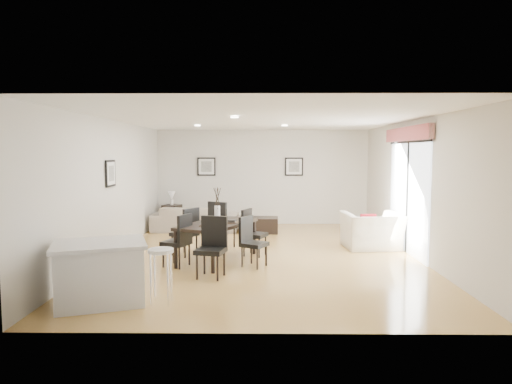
{
  "coord_description": "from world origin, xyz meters",
  "views": [
    {
      "loc": [
        -0.03,
        -9.03,
        2.06
      ],
      "look_at": [
        -0.14,
        0.4,
        1.24
      ],
      "focal_mm": 32.0,
      "sensor_mm": 36.0,
      "label": 1
    }
  ],
  "objects_px": {
    "dining_chair_foot": "(220,222)",
    "side_table": "(172,215)",
    "sofa": "(195,219)",
    "dining_chair_enear": "(251,238)",
    "kitchen_island": "(100,272)",
    "bar_stool": "(161,257)",
    "dining_chair_efar": "(251,230)",
    "dining_chair_head": "(212,243)",
    "coffee_table": "(259,225)",
    "dining_table": "(217,226)",
    "dining_chair_wfar": "(187,229)",
    "armchair": "(372,231)",
    "dining_chair_wnear": "(180,237)"
  },
  "relations": [
    {
      "from": "dining_chair_foot",
      "to": "side_table",
      "type": "relative_size",
      "value": 1.74
    },
    {
      "from": "sofa",
      "to": "dining_chair_enear",
      "type": "height_order",
      "value": "dining_chair_enear"
    },
    {
      "from": "sofa",
      "to": "kitchen_island",
      "type": "relative_size",
      "value": 1.55
    },
    {
      "from": "sofa",
      "to": "bar_stool",
      "type": "distance_m",
      "value": 5.77
    },
    {
      "from": "side_table",
      "to": "dining_chair_efar",
      "type": "bearing_deg",
      "value": -57.99
    },
    {
      "from": "sofa",
      "to": "dining_chair_efar",
      "type": "bearing_deg",
      "value": 120.14
    },
    {
      "from": "dining_chair_head",
      "to": "coffee_table",
      "type": "distance_m",
      "value": 4.24
    },
    {
      "from": "dining_table",
      "to": "dining_chair_head",
      "type": "xyz_separation_m",
      "value": [
        0.02,
        -1.09,
        -0.1
      ]
    },
    {
      "from": "coffee_table",
      "to": "bar_stool",
      "type": "distance_m",
      "value": 5.7
    },
    {
      "from": "dining_chair_wfar",
      "to": "dining_chair_foot",
      "type": "xyz_separation_m",
      "value": [
        0.59,
        0.7,
        0.03
      ]
    },
    {
      "from": "side_table",
      "to": "dining_chair_wfar",
      "type": "bearing_deg",
      "value": -74.47
    },
    {
      "from": "kitchen_island",
      "to": "bar_stool",
      "type": "relative_size",
      "value": 1.91
    },
    {
      "from": "sofa",
      "to": "bar_stool",
      "type": "height_order",
      "value": "bar_stool"
    },
    {
      "from": "dining_chair_enear",
      "to": "coffee_table",
      "type": "bearing_deg",
      "value": 28.45
    },
    {
      "from": "dining_table",
      "to": "coffee_table",
      "type": "relative_size",
      "value": 2.01
    },
    {
      "from": "armchair",
      "to": "dining_chair_wfar",
      "type": "distance_m",
      "value": 3.91
    },
    {
      "from": "armchair",
      "to": "dining_chair_foot",
      "type": "relative_size",
      "value": 1.16
    },
    {
      "from": "armchair",
      "to": "bar_stool",
      "type": "bearing_deg",
      "value": 39.06
    },
    {
      "from": "side_table",
      "to": "bar_stool",
      "type": "height_order",
      "value": "bar_stool"
    },
    {
      "from": "dining_chair_wfar",
      "to": "kitchen_island",
      "type": "height_order",
      "value": "dining_chair_wfar"
    },
    {
      "from": "dining_chair_wnear",
      "to": "dining_chair_enear",
      "type": "xyz_separation_m",
      "value": [
        1.27,
        0.07,
        -0.03
      ]
    },
    {
      "from": "sofa",
      "to": "dining_chair_wfar",
      "type": "relative_size",
      "value": 2.32
    },
    {
      "from": "dining_chair_foot",
      "to": "dining_chair_enear",
      "type": "bearing_deg",
      "value": 144.07
    },
    {
      "from": "armchair",
      "to": "bar_stool",
      "type": "distance_m",
      "value": 5.2
    },
    {
      "from": "dining_chair_foot",
      "to": "dining_chair_wnear",
      "type": "bearing_deg",
      "value": 99.21
    },
    {
      "from": "dining_chair_wfar",
      "to": "dining_chair_foot",
      "type": "relative_size",
      "value": 0.95
    },
    {
      "from": "dining_chair_wnear",
      "to": "kitchen_island",
      "type": "relative_size",
      "value": 0.66
    },
    {
      "from": "dining_chair_efar",
      "to": "coffee_table",
      "type": "relative_size",
      "value": 0.95
    },
    {
      "from": "dining_chair_enear",
      "to": "dining_chair_wfar",
      "type": "bearing_deg",
      "value": 88.63
    },
    {
      "from": "dining_chair_head",
      "to": "kitchen_island",
      "type": "height_order",
      "value": "dining_chair_head"
    },
    {
      "from": "kitchen_island",
      "to": "dining_chair_efar",
      "type": "bearing_deg",
      "value": 36.71
    },
    {
      "from": "dining_chair_wnear",
      "to": "dining_chair_head",
      "type": "relative_size",
      "value": 0.96
    },
    {
      "from": "dining_table",
      "to": "dining_chair_head",
      "type": "bearing_deg",
      "value": -64.6
    },
    {
      "from": "dining_chair_head",
      "to": "dining_chair_foot",
      "type": "bearing_deg",
      "value": 104.46
    },
    {
      "from": "coffee_table",
      "to": "dining_chair_enear",
      "type": "bearing_deg",
      "value": -90.24
    },
    {
      "from": "dining_chair_enear",
      "to": "kitchen_island",
      "type": "distance_m",
      "value": 2.88
    },
    {
      "from": "dining_chair_foot",
      "to": "bar_stool",
      "type": "distance_m",
      "value": 3.6
    },
    {
      "from": "dining_chair_wfar",
      "to": "side_table",
      "type": "relative_size",
      "value": 1.65
    },
    {
      "from": "dining_chair_efar",
      "to": "sofa",
      "type": "bearing_deg",
      "value": 51.54
    },
    {
      "from": "coffee_table",
      "to": "kitchen_island",
      "type": "height_order",
      "value": "kitchen_island"
    },
    {
      "from": "dining_table",
      "to": "dining_chair_enear",
      "type": "distance_m",
      "value": 0.77
    },
    {
      "from": "dining_chair_foot",
      "to": "kitchen_island",
      "type": "distance_m",
      "value": 3.8
    },
    {
      "from": "dining_chair_efar",
      "to": "dining_chair_head",
      "type": "relative_size",
      "value": 0.93
    },
    {
      "from": "dining_chair_wnear",
      "to": "dining_chair_head",
      "type": "xyz_separation_m",
      "value": [
        0.65,
        -0.62,
        0.02
      ]
    },
    {
      "from": "dining_chair_efar",
      "to": "bar_stool",
      "type": "distance_m",
      "value": 3.16
    },
    {
      "from": "dining_chair_wnear",
      "to": "bar_stool",
      "type": "xyz_separation_m",
      "value": [
        0.1,
        -2.0,
        0.11
      ]
    },
    {
      "from": "sofa",
      "to": "bar_stool",
      "type": "relative_size",
      "value": 2.96
    },
    {
      "from": "armchair",
      "to": "dining_chair_foot",
      "type": "bearing_deg",
      "value": -4.19
    },
    {
      "from": "dining_chair_foot",
      "to": "coffee_table",
      "type": "bearing_deg",
      "value": -82.82
    },
    {
      "from": "dining_chair_wfar",
      "to": "coffee_table",
      "type": "bearing_deg",
      "value": -174.16
    }
  ]
}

